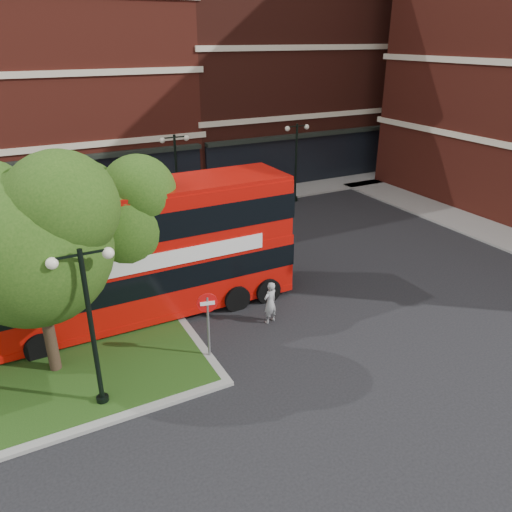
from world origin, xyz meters
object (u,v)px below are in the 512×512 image
woman (270,302)px  car_silver (147,214)px  car_white (191,198)px  bus (140,245)px

woman → car_silver: woman is taller
woman → car_white: (2.16, 14.00, -0.09)m
bus → woman: (3.98, -2.76, -2.10)m
bus → car_silver: bus is taller
bus → car_silver: size_ratio=2.95×
bus → woman: size_ratio=7.04×
woman → car_white: size_ratio=0.37×
bus → woman: bearing=-34.9°
bus → car_white: bearing=61.1°
car_white → woman: bearing=167.5°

